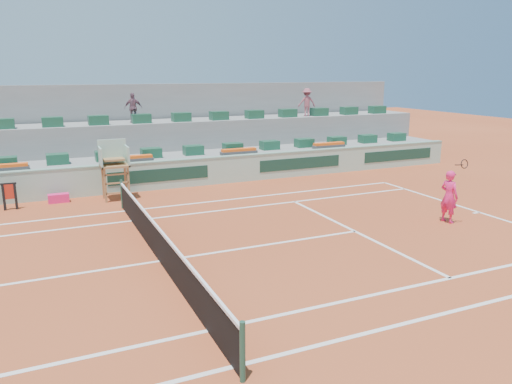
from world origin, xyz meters
TOP-DOWN VIEW (x-y plane):
  - ground at (0.00, 0.00)m, footprint 90.00×90.00m
  - seating_tier_lower at (0.00, 10.70)m, footprint 36.00×4.00m
  - seating_tier_upper at (0.00, 12.30)m, footprint 36.00×2.40m
  - stadium_back_wall at (0.00, 13.90)m, footprint 36.00×0.40m
  - player_bag at (-2.17, 7.83)m, footprint 0.78×0.35m
  - spectator_mid at (1.70, 11.93)m, footprint 0.87×0.42m
  - spectator_right at (11.22, 11.76)m, footprint 1.09×0.77m
  - court_lines at (0.00, 0.00)m, footprint 23.89×11.09m
  - tennis_net at (0.00, 0.00)m, footprint 0.10×11.97m
  - advertising_hoarding at (0.02, 8.50)m, footprint 36.00×0.34m
  - umpire_chair at (0.00, 7.50)m, footprint 1.10×0.90m
  - seat_row_lower at (0.00, 9.80)m, footprint 32.90×0.60m
  - seat_row_upper at (0.00, 11.70)m, footprint 32.90×0.60m
  - flower_planters at (-1.50, 9.00)m, footprint 26.80×0.36m
  - towel_rack at (-3.86, 7.42)m, footprint 0.55×0.09m
  - tennis_player at (9.90, -0.42)m, footprint 0.53×0.92m

SIDE VIEW (x-z plane):
  - ground at x=0.00m, z-range 0.00..0.00m
  - court_lines at x=0.00m, z-range 0.00..0.01m
  - player_bag at x=-2.17m, z-range 0.00..0.35m
  - tennis_net at x=0.00m, z-range -0.02..1.08m
  - seating_tier_lower at x=0.00m, z-range 0.00..1.20m
  - towel_rack at x=-3.86m, z-range 0.09..1.12m
  - advertising_hoarding at x=0.02m, z-range 0.00..1.26m
  - tennis_player at x=9.90m, z-range -0.23..2.05m
  - seating_tier_upper at x=0.00m, z-range 0.00..2.60m
  - flower_planters at x=-1.50m, z-range 1.19..1.47m
  - seat_row_lower at x=0.00m, z-range 1.20..1.64m
  - umpire_chair at x=0.00m, z-range 0.34..2.74m
  - stadium_back_wall at x=0.00m, z-range 0.00..4.40m
  - seat_row_upper at x=0.00m, z-range 2.60..3.04m
  - spectator_mid at x=1.70m, z-range 2.60..4.04m
  - spectator_right at x=11.22m, z-range 2.60..4.13m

